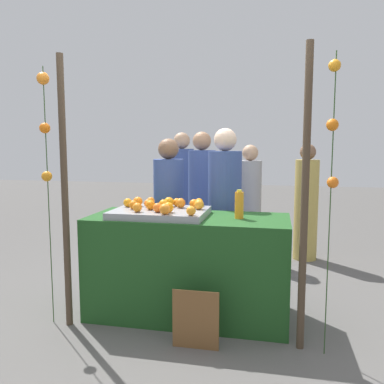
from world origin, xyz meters
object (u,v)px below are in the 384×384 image
at_px(stall_counter, 189,266).
at_px(orange_0, 168,207).
at_px(chalkboard_sign, 196,320).
at_px(vendor_left, 169,219).
at_px(orange_1, 138,201).
at_px(juice_bottle, 239,205).
at_px(vendor_right, 225,217).

xyz_separation_m(stall_counter, orange_0, (-0.13, -0.18, 0.56)).
distance_m(chalkboard_sign, vendor_left, 1.45).
bearing_deg(chalkboard_sign, orange_1, 135.61).
relative_size(stall_counter, chalkboard_sign, 3.78).
bearing_deg(orange_0, juice_bottle, 16.89).
distance_m(stall_counter, vendor_right, 0.76).
distance_m(stall_counter, orange_0, 0.60).
height_order(orange_1, juice_bottle, juice_bottle).
relative_size(chalkboard_sign, vendor_right, 0.27).
bearing_deg(chalkboard_sign, juice_bottle, 65.21).
height_order(orange_1, vendor_left, vendor_left).
bearing_deg(vendor_right, orange_0, -114.71).
xyz_separation_m(orange_0, orange_1, (-0.37, 0.28, -0.00)).
bearing_deg(stall_counter, chalkboard_sign, -72.35).
height_order(vendor_left, vendor_right, vendor_right).
height_order(orange_0, vendor_left, vendor_left).
bearing_deg(orange_0, vendor_left, 105.14).
height_order(stall_counter, orange_1, orange_1).
bearing_deg(vendor_left, chalkboard_sign, -66.19).
height_order(orange_0, juice_bottle, juice_bottle).
height_order(chalkboard_sign, vendor_right, vendor_right).
height_order(orange_0, vendor_right, vendor_right).
distance_m(orange_1, vendor_left, 0.63).
bearing_deg(stall_counter, orange_1, 169.05).
bearing_deg(stall_counter, orange_0, -126.00).
distance_m(orange_0, vendor_left, 0.91).
bearing_deg(juice_bottle, orange_1, 173.71).
bearing_deg(vendor_left, orange_1, -104.78).
height_order(stall_counter, orange_0, orange_0).
bearing_deg(vendor_left, vendor_right, -2.28).
xyz_separation_m(orange_0, vendor_left, (-0.23, 0.84, -0.27)).
bearing_deg(orange_0, vendor_right, 65.29).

